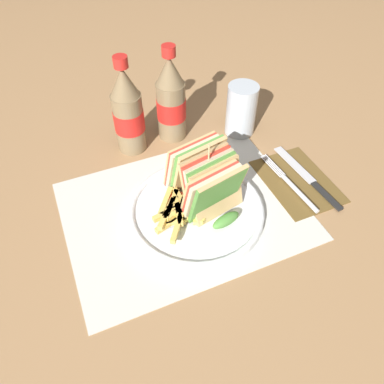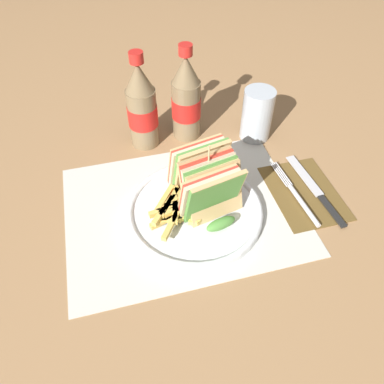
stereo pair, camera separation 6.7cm
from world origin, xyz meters
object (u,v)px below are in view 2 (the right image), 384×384
Objects in this scene: knife at (315,190)px; coke_bottle_far at (186,100)px; plate_main at (195,211)px; coke_bottle_near at (142,108)px; club_sandwich at (207,182)px; fork at (299,198)px; glass_near at (257,118)px.

coke_bottle_far is at bearing 125.42° from knife.
coke_bottle_near is (-0.05, 0.23, 0.08)m from plate_main.
club_sandwich is 1.00× the size of fork.
glass_near is (0.19, 0.19, 0.04)m from plate_main.
plate_main is at bearing 170.71° from fork.
fork is at bearing -10.28° from club_sandwich.
coke_bottle_near is at bearing -176.77° from coke_bottle_far.
coke_bottle_far is (0.10, 0.01, 0.00)m from coke_bottle_near.
coke_bottle_near is (-0.29, 0.23, 0.08)m from knife.
glass_near is (0.16, 0.18, -0.02)m from club_sandwich.
club_sandwich is at bearing -70.68° from coke_bottle_near.
club_sandwich is 0.83× the size of coke_bottle_far.
knife is 1.73× the size of glass_near.
fork is at bearing -44.96° from coke_bottle_near.
glass_near is at bearing 47.03° from club_sandwich.
knife is 0.95× the size of coke_bottle_far.
glass_near is at bearing 44.93° from plate_main.
plate_main is 0.27m from glass_near.
glass_near is at bearing -17.75° from coke_bottle_far.
coke_bottle_far reaches higher than fork.
fork is at bearing -87.61° from glass_near.
coke_bottle_far is (0.04, 0.24, 0.08)m from plate_main.
coke_bottle_near is (-0.08, 0.22, 0.02)m from club_sandwich.
coke_bottle_near is 1.82× the size of glass_near.
club_sandwich reaches higher than plate_main.
club_sandwich is 0.24m from glass_near.
plate_main is 0.24m from knife.
glass_near reaches higher than knife.
knife is 0.32m from coke_bottle_far.
coke_bottle_far is 1.82× the size of glass_near.
knife is at bearing -50.62° from coke_bottle_far.
glass_near is (0.15, -0.05, -0.04)m from coke_bottle_far.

